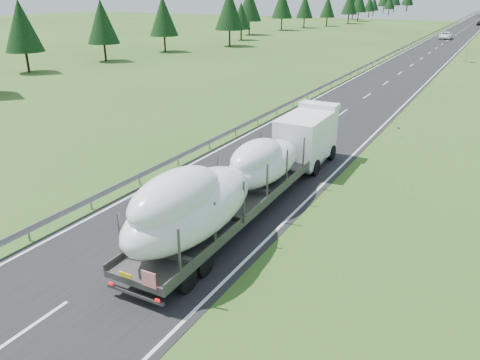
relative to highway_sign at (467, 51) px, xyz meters
The scene contains 8 objects.
ground 80.34m from the highway_sign, 95.14° to the right, with size 400.00×400.00×0.00m, color #2F521B.
road_surface 21.33m from the highway_sign, 109.80° to the left, with size 10.00×400.00×0.02m, color black.
guardrail 23.57m from the highway_sign, 122.08° to the left, with size 0.10×400.00×0.76m.
highway_sign is the anchor object (origin of this frame).
tree_line_left 75.91m from the highway_sign, 131.99° to the left, with size 16.08×328.38×12.58m.
boat_truck 68.71m from the highway_sign, 94.10° to the right, with size 3.52×20.82×4.41m.
distant_van 41.88m from the highway_sign, 101.20° to the left, with size 2.79×6.05×1.68m, color white.
distant_car_dark 99.22m from the highway_sign, 92.53° to the left, with size 1.67×4.14×1.41m, color black.
Camera 1 is at (13.10, -8.29, 11.17)m, focal length 35.00 mm.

